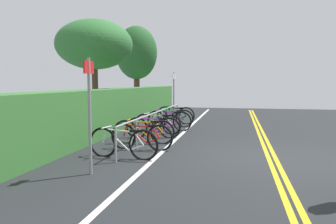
{
  "coord_description": "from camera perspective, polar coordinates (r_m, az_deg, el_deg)",
  "views": [
    {
      "loc": [
        -8.09,
        0.81,
        1.78
      ],
      "look_at": [
        2.55,
        3.05,
        0.81
      ],
      "focal_mm": 35.65,
      "sensor_mm": 36.0,
      "label": 1
    }
  ],
  "objects": [
    {
      "name": "centre_line_yellow_outer",
      "position": [
        8.32,
        16.78,
        -7.46
      ],
      "size": [
        27.52,
        0.1,
        0.0
      ],
      "primitive_type": "cube",
      "color": "gold",
      "rests_on": "ground_plane"
    },
    {
      "name": "ground_plane",
      "position": [
        8.33,
        17.33,
        -7.65
      ],
      "size": [
        30.58,
        11.78,
        0.05
      ],
      "primitive_type": "cube",
      "color": "#232628"
    },
    {
      "name": "tree_far_right",
      "position": [
        18.67,
        -5.4,
        9.96
      ],
      "size": [
        2.27,
        2.27,
        4.85
      ],
      "color": "#473323",
      "rests_on": "ground_plane"
    },
    {
      "name": "sign_post_near",
      "position": [
        6.53,
        -13.28,
        1.19
      ],
      "size": [
        0.36,
        0.06,
        2.24
      ],
      "color": "gray",
      "rests_on": "ground_plane"
    },
    {
      "name": "bicycle_1",
      "position": [
        8.88,
        -4.55,
        -4.22
      ],
      "size": [
        0.46,
        1.73,
        0.74
      ],
      "color": "black",
      "rests_on": "ground_plane"
    },
    {
      "name": "sign_post_far",
      "position": [
        15.22,
        1.0,
        3.46
      ],
      "size": [
        0.36,
        0.09,
        2.23
      ],
      "color": "gray",
      "rests_on": "ground_plane"
    },
    {
      "name": "bicycle_6",
      "position": [
        13.39,
        0.72,
        -1.05
      ],
      "size": [
        0.46,
        1.73,
        0.74
      ],
      "color": "black",
      "rests_on": "ground_plane"
    },
    {
      "name": "bicycle_2",
      "position": [
        9.72,
        -4.13,
        -3.39
      ],
      "size": [
        0.46,
        1.79,
        0.74
      ],
      "color": "black",
      "rests_on": "ground_plane"
    },
    {
      "name": "bike_lane_stripe_white",
      "position": [
        8.49,
        -1.17,
        -6.98
      ],
      "size": [
        27.52,
        0.12,
        0.0
      ],
      "primitive_type": "cube",
      "color": "white",
      "rests_on": "ground_plane"
    },
    {
      "name": "bike_rack",
      "position": [
        11.1,
        -1.94,
        -0.92
      ],
      "size": [
        7.69,
        0.05,
        0.81
      ],
      "color": "#9EA0A5",
      "rests_on": "ground_plane"
    },
    {
      "name": "bicycle_7",
      "position": [
        14.41,
        1.3,
        -0.53
      ],
      "size": [
        0.52,
        1.73,
        0.78
      ],
      "color": "black",
      "rests_on": "ground_plane"
    },
    {
      "name": "bicycle_3",
      "position": [
        10.74,
        -2.51,
        -2.65
      ],
      "size": [
        0.46,
        1.75,
        0.71
      ],
      "color": "black",
      "rests_on": "ground_plane"
    },
    {
      "name": "bicycle_0",
      "position": [
        7.92,
        -7.73,
        -5.31
      ],
      "size": [
        0.46,
        1.79,
        0.76
      ],
      "color": "black",
      "rests_on": "ground_plane"
    },
    {
      "name": "hedge_backdrop",
      "position": [
        13.09,
        -8.66,
        0.62
      ],
      "size": [
        16.64,
        1.02,
        1.54
      ],
      "primitive_type": "cube",
      "color": "#387533",
      "rests_on": "ground_plane"
    },
    {
      "name": "tree_mid",
      "position": [
        13.32,
        -12.49,
        11.12
      ],
      "size": [
        2.94,
        2.94,
        4.17
      ],
      "color": "#473323",
      "rests_on": "ground_plane"
    },
    {
      "name": "bicycle_5",
      "position": [
        12.44,
        0.18,
        -1.46
      ],
      "size": [
        0.51,
        1.77,
        0.76
      ],
      "color": "black",
      "rests_on": "ground_plane"
    },
    {
      "name": "centre_line_yellow_inner",
      "position": [
        8.33,
        17.88,
        -7.47
      ],
      "size": [
        27.52,
        0.1,
        0.0
      ],
      "primitive_type": "cube",
      "color": "gold",
      "rests_on": "ground_plane"
    },
    {
      "name": "bicycle_4",
      "position": [
        11.65,
        -1.78,
        -2.01
      ],
      "size": [
        0.46,
        1.73,
        0.73
      ],
      "color": "black",
      "rests_on": "ground_plane"
    }
  ]
}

